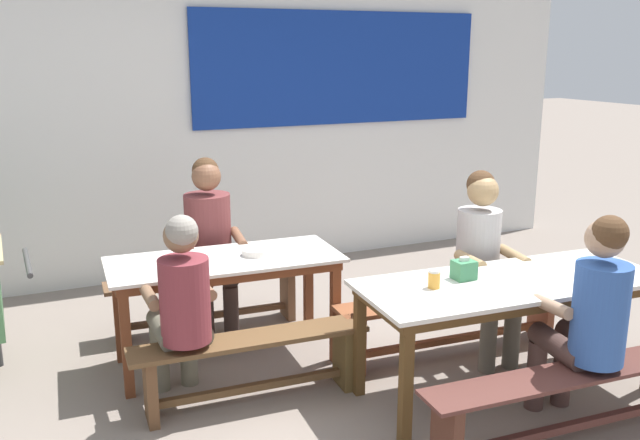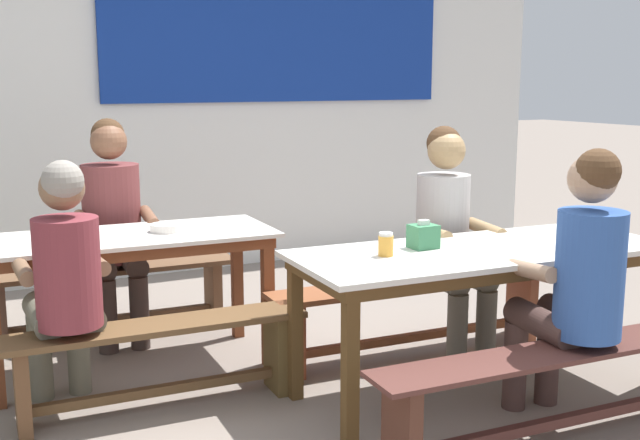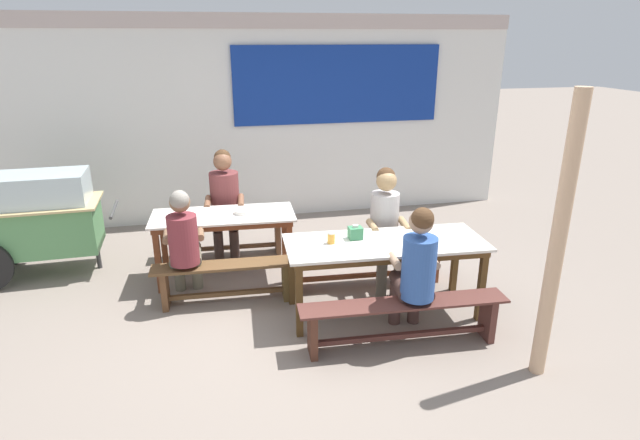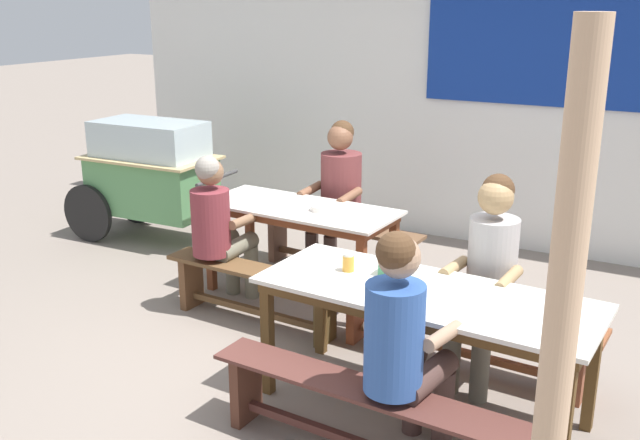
% 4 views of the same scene
% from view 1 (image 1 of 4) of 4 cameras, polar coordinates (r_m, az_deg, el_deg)
% --- Properties ---
extents(ground_plane, '(40.00, 40.00, 0.00)m').
position_cam_1_polar(ground_plane, '(4.20, 4.83, -15.46)').
color(ground_plane, gray).
extents(backdrop_wall, '(7.42, 0.23, 2.83)m').
position_cam_1_polar(backdrop_wall, '(6.46, -7.51, 8.88)').
color(backdrop_wall, silver).
rests_on(backdrop_wall, ground_plane).
extents(dining_table_far, '(1.55, 0.71, 0.74)m').
position_cam_1_polar(dining_table_far, '(4.54, -7.95, -4.17)').
color(dining_table_far, silver).
rests_on(dining_table_far, ground_plane).
extents(dining_table_near, '(1.90, 0.82, 0.74)m').
position_cam_1_polar(dining_table_near, '(4.25, 15.72, -5.76)').
color(dining_table_near, silver).
rests_on(dining_table_near, ground_plane).
extents(bench_far_back, '(1.51, 0.33, 0.43)m').
position_cam_1_polar(bench_far_back, '(5.22, -9.38, -6.02)').
color(bench_far_back, brown).
rests_on(bench_far_back, ground_plane).
extents(bench_far_front, '(1.44, 0.32, 0.43)m').
position_cam_1_polar(bench_far_front, '(4.13, -5.77, -11.54)').
color(bench_far_front, brown).
rests_on(bench_far_front, ground_plane).
extents(bench_near_back, '(1.74, 0.36, 0.43)m').
position_cam_1_polar(bench_near_back, '(4.84, 11.17, -7.69)').
color(bench_near_back, brown).
rests_on(bench_near_back, ground_plane).
extents(bench_near_front, '(1.81, 0.35, 0.43)m').
position_cam_1_polar(bench_near_front, '(3.97, 20.64, -13.67)').
color(bench_near_front, '#532C26').
rests_on(bench_near_front, ground_plane).
extents(person_center_facing, '(0.47, 0.54, 1.31)m').
position_cam_1_polar(person_center_facing, '(5.04, -9.26, -1.33)').
color(person_center_facing, '#42332E').
rests_on(person_center_facing, ground_plane).
extents(person_left_back_turned, '(0.40, 0.57, 1.20)m').
position_cam_1_polar(person_left_back_turned, '(3.99, -11.55, -6.77)').
color(person_left_back_turned, '#6B6855').
rests_on(person_left_back_turned, ground_plane).
extents(person_right_near_table, '(0.43, 0.54, 1.29)m').
position_cam_1_polar(person_right_near_table, '(4.73, 13.53, -2.81)').
color(person_right_near_table, '#6A6557').
rests_on(person_right_near_table, ground_plane).
extents(person_near_front, '(0.43, 0.58, 1.26)m').
position_cam_1_polar(person_near_front, '(3.93, 21.64, -7.33)').
color(person_near_front, '#48322D').
rests_on(person_near_front, ground_plane).
extents(tissue_box, '(0.13, 0.11, 0.14)m').
position_cam_1_polar(tissue_box, '(4.15, 11.98, -4.09)').
color(tissue_box, '#3B8154').
rests_on(tissue_box, dining_table_near).
extents(condiment_jar, '(0.07, 0.07, 0.11)m').
position_cam_1_polar(condiment_jar, '(3.97, 9.55, -4.91)').
color(condiment_jar, gold).
rests_on(condiment_jar, dining_table_near).
extents(soup_bowl, '(0.18, 0.18, 0.04)m').
position_cam_1_polar(soup_bowl, '(4.56, -5.44, -2.69)').
color(soup_bowl, silver).
rests_on(soup_bowl, dining_table_far).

